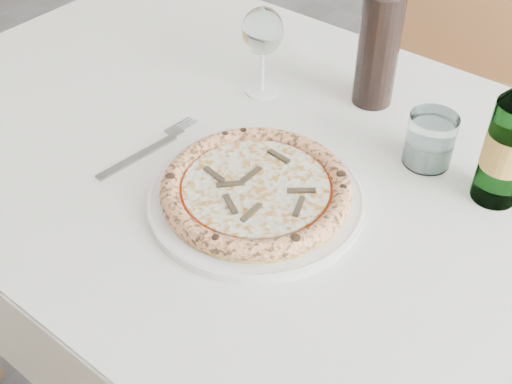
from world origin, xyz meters
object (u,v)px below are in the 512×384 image
pizza (256,189)px  wine_bottle (380,38)px  dining_table (293,209)px  chair_far (470,73)px  tumbler (429,143)px  wine_glass (262,33)px  beer_bottle (510,141)px  plate (256,198)px

pizza → wine_bottle: size_ratio=0.96×
dining_table → chair_far: size_ratio=1.59×
chair_far → tumbler: 0.74m
wine_glass → tumbler: 0.33m
tumbler → beer_bottle: (0.11, -0.02, 0.06)m
wine_glass → wine_bottle: (0.17, 0.09, 0.01)m
pizza → wine_glass: 0.31m
plate → beer_bottle: size_ratio=1.25×
plate → pizza: 0.02m
chair_far → pizza: 0.94m
plate → wine_glass: (-0.17, 0.24, 0.10)m
tumbler → beer_bottle: 0.13m
dining_table → chair_far: 0.82m
chair_far → plate: size_ratio=2.97×
wine_bottle → plate: bearing=-90.4°
chair_far → wine_glass: bearing=-103.8°
plate → chair_far: bearing=90.3°
dining_table → plate: bearing=-90.0°
dining_table → plate: size_ratio=4.72×
wine_glass → beer_bottle: beer_bottle is taller
tumbler → dining_table: bearing=-138.9°
dining_table → wine_bottle: (0.00, 0.23, 0.21)m
beer_bottle → plate: bearing=-140.9°
pizza → dining_table: bearing=90.0°
dining_table → wine_glass: wine_glass is taller
chair_far → dining_table: bearing=-89.6°
wine_bottle → dining_table: bearing=-90.5°
wine_bottle → chair_far: bearing=90.7°
plate → pizza: pizza is taller
wine_bottle → pizza: bearing=-90.4°
dining_table → plate: 0.14m
beer_bottle → pizza: bearing=-140.9°
dining_table → tumbler: bearing=41.1°
chair_far → wine_bottle: bearing=-89.3°
pizza → tumbler: tumbler is taller
chair_far → plate: chair_far is taller
wine_glass → tumbler: (0.32, -0.01, -0.08)m
plate → wine_bottle: 0.35m
dining_table → wine_glass: (-0.17, 0.14, 0.20)m
chair_far → wine_bottle: size_ratio=3.29×
chair_far → wine_glass: chair_far is taller
chair_far → tumbler: chair_far is taller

